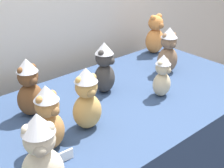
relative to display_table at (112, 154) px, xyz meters
The scene contains 10 objects.
display_table is the anchor object (origin of this frame).
teddy_bear_cream 0.91m from the display_table, 151.60° to the right, with size 0.20×0.19×0.35m.
teddy_bear_sand 0.59m from the display_table, 24.13° to the right, with size 0.13×0.11×0.26m.
teddy_bear_chestnut 0.70m from the display_table, 154.59° to the left, with size 0.16×0.14×0.32m.
teddy_bear_honey 0.60m from the display_table, 157.49° to the right, with size 0.17×0.15×0.33m.
teddy_bear_mocha 0.78m from the display_table, ahead, with size 0.17×0.16×0.32m.
teddy_bear_ginger 1.02m from the display_table, 26.26° to the left, with size 0.16×0.14×0.31m.
teddy_bear_caramel 0.73m from the display_table, 165.20° to the right, with size 0.17×0.15×0.32m.
teddy_bear_charcoal 0.55m from the display_table, 66.63° to the left, with size 0.18×0.17×0.32m.
name_card_front_middle 0.67m from the display_table, 153.07° to the right, with size 0.07×0.01×0.05m, color white.
Camera 1 is at (-1.05, -0.96, 1.67)m, focal length 51.15 mm.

